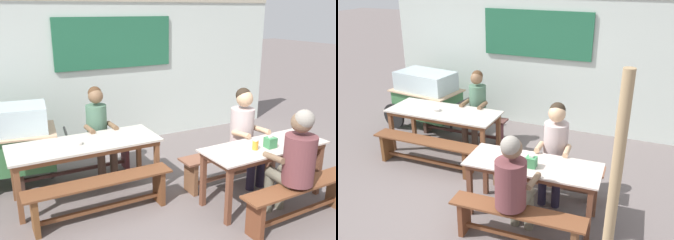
# 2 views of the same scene
# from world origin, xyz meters

# --- Properties ---
(ground_plane) EXTENTS (40.00, 40.00, 0.00)m
(ground_plane) POSITION_xyz_m (0.00, 0.00, 0.00)
(ground_plane) COLOR #6A5F5D
(backdrop_wall) EXTENTS (6.25, 0.23, 2.64)m
(backdrop_wall) POSITION_xyz_m (-0.00, 2.74, 1.39)
(backdrop_wall) COLOR silver
(backdrop_wall) RESTS_ON ground_plane
(dining_table_far) EXTENTS (1.86, 0.72, 0.73)m
(dining_table_far) POSITION_xyz_m (-1.17, 1.00, 0.66)
(dining_table_far) COLOR beige
(dining_table_far) RESTS_ON ground_plane
(dining_table_near) EXTENTS (1.64, 0.66, 0.73)m
(dining_table_near) POSITION_xyz_m (0.75, -0.13, 0.65)
(dining_table_near) COLOR beige
(dining_table_near) RESTS_ON ground_plane
(bench_far_back) EXTENTS (1.73, 0.25, 0.46)m
(bench_far_back) POSITION_xyz_m (-1.16, 1.59, 0.31)
(bench_far_back) COLOR #52302C
(bench_far_back) RESTS_ON ground_plane
(bench_far_front) EXTENTS (1.71, 0.29, 0.46)m
(bench_far_front) POSITION_xyz_m (-1.17, 0.41, 0.31)
(bench_far_front) COLOR brown
(bench_far_front) RESTS_ON ground_plane
(bench_near_back) EXTENTS (1.61, 0.34, 0.46)m
(bench_near_back) POSITION_xyz_m (0.73, 0.45, 0.31)
(bench_near_back) COLOR brown
(bench_near_back) RESTS_ON ground_plane
(bench_near_front) EXTENTS (1.54, 0.31, 0.46)m
(bench_near_front) POSITION_xyz_m (0.77, -0.72, 0.31)
(bench_near_front) COLOR brown
(bench_near_front) RESTS_ON ground_plane
(food_cart) EXTENTS (1.67, 0.96, 1.10)m
(food_cart) POSITION_xyz_m (-2.03, 1.80, 0.64)
(food_cart) COLOR #3E7A46
(food_cart) RESTS_ON ground_plane
(person_center_facing) EXTENTS (0.41, 0.57, 1.30)m
(person_center_facing) POSITION_xyz_m (-0.83, 1.50, 0.74)
(person_center_facing) COLOR #4D3A2E
(person_center_facing) RESTS_ON ground_plane
(person_right_near_table) EXTENTS (0.45, 0.53, 1.33)m
(person_right_near_table) POSITION_xyz_m (0.87, 0.40, 0.77)
(person_right_near_table) COLOR #221D2F
(person_right_near_table) RESTS_ON ground_plane
(person_near_front) EXTENTS (0.47, 0.56, 1.34)m
(person_near_front) POSITION_xyz_m (0.70, -0.66, 0.77)
(person_near_front) COLOR #696453
(person_near_front) RESTS_ON ground_plane
(tissue_box) EXTENTS (0.12, 0.11, 0.15)m
(tissue_box) POSITION_xyz_m (0.75, -0.21, 0.80)
(tissue_box) COLOR #3C8450
(tissue_box) RESTS_ON dining_table_near
(condiment_jar) EXTENTS (0.07, 0.07, 0.13)m
(condiment_jar) POSITION_xyz_m (0.55, -0.18, 0.80)
(condiment_jar) COLOR gold
(condiment_jar) RESTS_ON dining_table_near
(soup_bowl) EXTENTS (0.14, 0.14, 0.04)m
(soup_bowl) POSITION_xyz_m (-1.28, 0.96, 0.75)
(soup_bowl) COLOR silver
(soup_bowl) RESTS_ON dining_table_far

